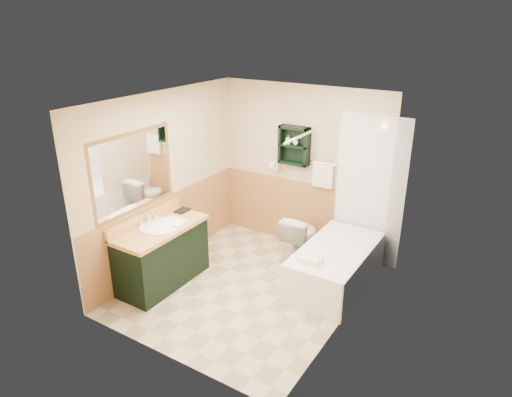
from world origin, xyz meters
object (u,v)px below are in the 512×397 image
(hair_dryer, at_px, (276,165))
(vanity_book, at_px, (177,203))
(vanity, at_px, (162,255))
(soap_bottle_b, at_px, (296,142))
(wall_shelf, at_px, (294,146))
(toilet, at_px, (300,237))
(bathtub, at_px, (335,266))
(soap_bottle_a, at_px, (288,142))

(hair_dryer, xyz_separation_m, vanity_book, (-0.76, -1.36, -0.30))
(hair_dryer, height_order, vanity, hair_dryer)
(vanity_book, distance_m, soap_bottle_b, 1.86)
(wall_shelf, height_order, toilet, wall_shelf)
(wall_shelf, xyz_separation_m, bathtub, (1.03, -0.73, -1.28))
(vanity, relative_size, bathtub, 0.84)
(bathtub, xyz_separation_m, soap_bottle_a, (-1.12, 0.73, 1.33))
(hair_dryer, relative_size, toilet, 0.34)
(vanity_book, bearing_deg, bathtub, 16.18)
(wall_shelf, bearing_deg, toilet, -47.35)
(wall_shelf, distance_m, soap_bottle_a, 0.10)
(hair_dryer, distance_m, bathtub, 1.79)
(wall_shelf, distance_m, hair_dryer, 0.46)
(toilet, bearing_deg, vanity, 48.29)
(hair_dryer, bearing_deg, vanity, -107.47)
(wall_shelf, xyz_separation_m, vanity_book, (-1.06, -1.34, -0.65))
(hair_dryer, distance_m, soap_bottle_b, 0.52)
(vanity, distance_m, soap_bottle_a, 2.35)
(bathtub, xyz_separation_m, vanity_book, (-2.08, -0.61, 0.64))
(hair_dryer, height_order, vanity_book, hair_dryer)
(hair_dryer, relative_size, soap_bottle_a, 1.97)
(wall_shelf, distance_m, vanity_book, 1.82)
(wall_shelf, xyz_separation_m, soap_bottle_a, (-0.09, -0.01, 0.04))
(vanity, bearing_deg, soap_bottle_b, 63.68)
(soap_bottle_a, xyz_separation_m, soap_bottle_b, (0.12, 0.00, 0.01))
(vanity, height_order, vanity_book, vanity_book)
(vanity, distance_m, bathtub, 2.23)
(bathtub, relative_size, soap_bottle_b, 14.89)
(soap_bottle_b, bearing_deg, vanity_book, -129.17)
(toilet, relative_size, soap_bottle_b, 6.92)
(wall_shelf, height_order, soap_bottle_b, wall_shelf)
(vanity, height_order, soap_bottle_b, soap_bottle_b)
(vanity, xyz_separation_m, vanity_book, (-0.17, 0.53, 0.50))
(hair_dryer, bearing_deg, vanity_book, -119.15)
(soap_bottle_b, bearing_deg, bathtub, -35.98)
(soap_bottle_a, bearing_deg, hair_dryer, 171.69)
(hair_dryer, relative_size, vanity_book, 1.16)
(hair_dryer, xyz_separation_m, toilet, (0.63, -0.38, -0.86))
(toilet, height_order, soap_bottle_a, soap_bottle_a)
(vanity, bearing_deg, bathtub, 30.60)
(hair_dryer, bearing_deg, wall_shelf, -4.76)
(hair_dryer, height_order, soap_bottle_b, soap_bottle_b)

